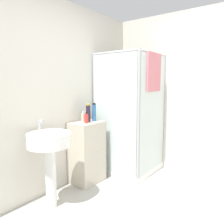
# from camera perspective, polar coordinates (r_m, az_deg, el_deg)

# --- Properties ---
(wall_back) EXTENTS (6.40, 0.06, 2.50)m
(wall_back) POSITION_cam_1_polar(r_m,az_deg,el_deg) (2.88, -16.84, 3.81)
(wall_back) COLOR silver
(wall_back) RESTS_ON ground_plane
(wall_right) EXTENTS (0.06, 6.40, 2.50)m
(wall_right) POSITION_cam_1_polar(r_m,az_deg,el_deg) (3.46, 26.65, 3.92)
(wall_right) COLOR silver
(wall_right) RESTS_ON ground_plane
(shower_enclosure) EXTENTS (0.84, 0.87, 1.87)m
(shower_enclosure) POSITION_cam_1_polar(r_m,az_deg,el_deg) (3.52, 5.05, -7.13)
(shower_enclosure) COLOR white
(shower_enclosure) RESTS_ON ground_plane
(vanity_cabinet) EXTENTS (0.46, 0.36, 0.88)m
(vanity_cabinet) POSITION_cam_1_polar(r_m,az_deg,el_deg) (3.21, -6.57, -10.35)
(vanity_cabinet) COLOR beige
(vanity_cabinet) RESTS_ON ground_plane
(sink) EXTENTS (0.48, 0.48, 1.00)m
(sink) POSITION_cam_1_polar(r_m,az_deg,el_deg) (2.58, -15.99, -9.05)
(sink) COLOR white
(sink) RESTS_ON ground_plane
(soap_dispenser) EXTENTS (0.05, 0.05, 0.16)m
(soap_dispenser) POSITION_cam_1_polar(r_m,az_deg,el_deg) (3.02, -6.72, -1.66)
(soap_dispenser) COLOR red
(soap_dispenser) RESTS_ON vanity_cabinet
(shampoo_bottle_tall_black) EXTENTS (0.06, 0.06, 0.26)m
(shampoo_bottle_tall_black) POSITION_cam_1_polar(r_m,az_deg,el_deg) (3.12, -6.23, -0.23)
(shampoo_bottle_tall_black) COLOR #281E33
(shampoo_bottle_tall_black) RESTS_ON vanity_cabinet
(shampoo_bottle_blue) EXTENTS (0.06, 0.06, 0.26)m
(shampoo_bottle_blue) POSITION_cam_1_polar(r_m,az_deg,el_deg) (3.17, -4.70, -0.06)
(shampoo_bottle_blue) COLOR #2D66A3
(shampoo_bottle_blue) RESTS_ON vanity_cabinet
(lotion_bottle_white) EXTENTS (0.04, 0.05, 0.16)m
(lotion_bottle_white) POSITION_cam_1_polar(r_m,az_deg,el_deg) (3.10, -7.60, -1.45)
(lotion_bottle_white) COLOR beige
(lotion_bottle_white) RESTS_ON vanity_cabinet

